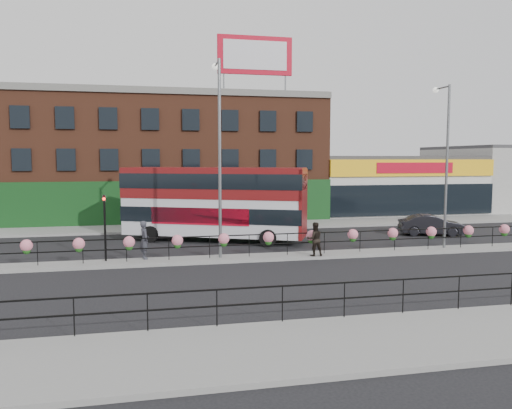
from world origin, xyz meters
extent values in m
plane|color=black|center=(0.00, 0.00, 0.00)|extent=(120.00, 120.00, 0.00)
cube|color=gray|center=(0.00, -12.00, 0.07)|extent=(60.00, 4.00, 0.15)
cube|color=gray|center=(0.00, 12.00, 0.07)|extent=(60.00, 4.00, 0.15)
cube|color=gray|center=(0.00, 0.00, 0.07)|extent=(60.00, 1.60, 0.15)
cube|color=gold|center=(0.00, -9.70, 0.01)|extent=(60.00, 0.10, 0.01)
cube|color=gold|center=(0.00, -9.88, 0.01)|extent=(60.00, 0.10, 0.01)
cube|color=brown|center=(-4.00, 20.00, 5.00)|extent=(25.00, 12.00, 10.00)
cube|color=#3F3F42|center=(-4.00, 20.00, 10.15)|extent=(25.00, 12.00, 0.30)
cube|color=#113D15|center=(-4.00, 13.92, 1.70)|extent=(25.00, 0.25, 3.40)
cube|color=silver|center=(16.00, 20.00, 2.50)|extent=(15.00, 12.00, 5.00)
cube|color=#3F3F42|center=(16.00, 20.00, 5.15)|extent=(15.00, 12.00, 0.30)
cube|color=yellow|center=(16.00, 13.92, 4.30)|extent=(15.00, 0.25, 1.40)
cube|color=#B3081D|center=(16.00, 13.80, 4.30)|extent=(7.00, 0.10, 0.90)
cube|color=black|center=(16.00, 13.92, 1.60)|extent=(15.00, 0.25, 2.60)
cube|color=#B3081D|center=(2.50, 15.00, 13.20)|extent=(6.00, 0.25, 3.00)
cube|color=silver|center=(2.50, 14.86, 13.20)|extent=(5.10, 0.04, 2.25)
cylinder|color=slate|center=(0.00, 15.00, 11.00)|extent=(0.12, 0.12, 1.40)
cylinder|color=slate|center=(5.00, 15.00, 11.00)|extent=(0.12, 0.12, 1.40)
cube|color=black|center=(0.00, 0.00, 1.25)|extent=(30.00, 0.05, 0.05)
cube|color=black|center=(0.00, 0.00, 0.76)|extent=(30.00, 0.05, 0.05)
cylinder|color=black|center=(-11.00, 0.00, 0.70)|extent=(0.04, 0.04, 1.10)
cylinder|color=black|center=(-9.00, 0.00, 0.70)|extent=(0.04, 0.04, 1.10)
cylinder|color=black|center=(-7.00, 0.00, 0.70)|extent=(0.04, 0.04, 1.10)
cylinder|color=black|center=(-5.00, 0.00, 0.70)|extent=(0.04, 0.04, 1.10)
cylinder|color=black|center=(-3.00, 0.00, 0.70)|extent=(0.04, 0.04, 1.10)
cylinder|color=black|center=(-1.00, 0.00, 0.70)|extent=(0.04, 0.04, 1.10)
cylinder|color=black|center=(1.00, 0.00, 0.70)|extent=(0.04, 0.04, 1.10)
cylinder|color=black|center=(3.00, 0.00, 0.70)|extent=(0.04, 0.04, 1.10)
cylinder|color=black|center=(5.00, 0.00, 0.70)|extent=(0.04, 0.04, 1.10)
cylinder|color=black|center=(7.00, 0.00, 0.70)|extent=(0.04, 0.04, 1.10)
cylinder|color=black|center=(9.00, 0.00, 0.70)|extent=(0.04, 0.04, 1.10)
cylinder|color=black|center=(11.00, 0.00, 0.70)|extent=(0.04, 0.04, 1.10)
cylinder|color=black|center=(13.00, 0.00, 0.70)|extent=(0.04, 0.04, 1.10)
sphere|color=pink|center=(-11.46, 0.00, 1.10)|extent=(0.56, 0.56, 0.56)
sphere|color=#1E5517|center=(-11.46, 0.00, 0.87)|extent=(0.36, 0.36, 0.36)
sphere|color=pink|center=(-9.17, 0.00, 1.10)|extent=(0.56, 0.56, 0.56)
sphere|color=#1E5517|center=(-9.17, 0.00, 0.87)|extent=(0.36, 0.36, 0.36)
sphere|color=pink|center=(-6.88, 0.00, 1.10)|extent=(0.56, 0.56, 0.56)
sphere|color=#1E5517|center=(-6.88, 0.00, 0.87)|extent=(0.36, 0.36, 0.36)
sphere|color=pink|center=(-4.58, 0.00, 1.10)|extent=(0.56, 0.56, 0.56)
sphere|color=#1E5517|center=(-4.58, 0.00, 0.87)|extent=(0.36, 0.36, 0.36)
sphere|color=pink|center=(-2.29, 0.00, 1.10)|extent=(0.56, 0.56, 0.56)
sphere|color=#1E5517|center=(-2.29, 0.00, 0.87)|extent=(0.36, 0.36, 0.36)
sphere|color=pink|center=(0.00, 0.00, 1.10)|extent=(0.56, 0.56, 0.56)
sphere|color=#1E5517|center=(0.00, 0.00, 0.87)|extent=(0.36, 0.36, 0.36)
sphere|color=pink|center=(2.29, 0.00, 1.10)|extent=(0.56, 0.56, 0.56)
sphere|color=#1E5517|center=(2.29, 0.00, 0.87)|extent=(0.36, 0.36, 0.36)
sphere|color=pink|center=(4.58, 0.00, 1.10)|extent=(0.56, 0.56, 0.56)
sphere|color=#1E5517|center=(4.58, 0.00, 0.87)|extent=(0.36, 0.36, 0.36)
sphere|color=pink|center=(6.88, 0.00, 1.10)|extent=(0.56, 0.56, 0.56)
sphere|color=#1E5517|center=(6.88, 0.00, 0.87)|extent=(0.36, 0.36, 0.36)
sphere|color=pink|center=(9.17, 0.00, 1.10)|extent=(0.56, 0.56, 0.56)
sphere|color=#1E5517|center=(9.17, 0.00, 0.87)|extent=(0.36, 0.36, 0.36)
sphere|color=pink|center=(11.46, 0.00, 1.10)|extent=(0.56, 0.56, 0.56)
sphere|color=#1E5517|center=(11.46, 0.00, 0.87)|extent=(0.36, 0.36, 0.36)
sphere|color=pink|center=(13.75, 0.00, 1.10)|extent=(0.56, 0.56, 0.56)
sphere|color=#1E5517|center=(13.75, 0.00, 0.87)|extent=(0.36, 0.36, 0.36)
cube|color=black|center=(-2.00, -10.10, 1.25)|extent=(20.00, 0.05, 0.05)
cube|color=black|center=(-2.00, -10.10, 0.76)|extent=(20.00, 0.05, 0.05)
cylinder|color=black|center=(-8.00, -10.10, 0.70)|extent=(0.04, 0.04, 1.10)
cylinder|color=black|center=(-6.00, -10.10, 0.70)|extent=(0.04, 0.04, 1.10)
cylinder|color=black|center=(-4.00, -10.10, 0.70)|extent=(0.04, 0.04, 1.10)
cylinder|color=black|center=(-2.00, -10.10, 0.70)|extent=(0.04, 0.04, 1.10)
cylinder|color=black|center=(0.00, -10.10, 0.70)|extent=(0.04, 0.04, 1.10)
cylinder|color=black|center=(2.00, -10.10, 0.70)|extent=(0.04, 0.04, 1.10)
cylinder|color=black|center=(4.00, -10.10, 0.70)|extent=(0.04, 0.04, 1.10)
cylinder|color=black|center=(6.00, -10.10, 0.70)|extent=(0.04, 0.04, 1.10)
cube|color=silver|center=(-2.02, 5.97, 2.43)|extent=(11.16, 6.91, 4.04)
cube|color=maroon|center=(-2.02, 5.97, 3.59)|extent=(11.24, 6.99, 1.82)
cube|color=black|center=(-2.02, 5.97, 1.72)|extent=(11.27, 7.02, 0.91)
cube|color=black|center=(-2.02, 5.97, 3.74)|extent=(11.29, 7.04, 0.91)
cube|color=maroon|center=(-2.02, 5.97, 4.48)|extent=(11.16, 6.91, 0.12)
cube|color=maroon|center=(3.00, 3.68, 2.43)|extent=(1.25, 2.44, 4.04)
cube|color=#B3081D|center=(-3.01, 5.01, 1.67)|extent=(5.53, 2.55, 1.01)
cylinder|color=black|center=(-5.85, 6.33, 0.51)|extent=(1.05, 0.70, 1.01)
cylinder|color=black|center=(-4.80, 8.63, 0.51)|extent=(1.05, 0.70, 1.01)
cylinder|color=black|center=(0.77, 3.31, 0.51)|extent=(1.05, 0.70, 1.01)
cylinder|color=black|center=(1.82, 5.61, 0.51)|extent=(1.05, 0.70, 1.01)
imported|color=black|center=(12.40, 5.26, 0.69)|extent=(3.81, 4.98, 1.37)
imported|color=#32333C|center=(-6.16, 0.53, 1.09)|extent=(0.89, 0.76, 1.89)
imported|color=black|center=(2.29, -0.53, 1.01)|extent=(0.88, 0.71, 1.72)
cylinder|color=slate|center=(-2.46, 0.06, 5.03)|extent=(0.16, 0.16, 9.76)
cylinder|color=slate|center=(-2.46, 0.79, 9.81)|extent=(0.10, 1.46, 0.10)
sphere|color=silver|center=(-2.46, 1.52, 9.76)|extent=(0.35, 0.35, 0.35)
cylinder|color=slate|center=(10.09, 0.19, 4.61)|extent=(0.14, 0.14, 8.93)
cylinder|color=slate|center=(10.09, 0.86, 8.99)|extent=(0.09, 1.34, 0.09)
sphere|color=silver|center=(10.09, 1.53, 8.94)|extent=(0.32, 0.32, 0.32)
cylinder|color=black|center=(-8.00, 0.40, 1.75)|extent=(0.10, 0.10, 3.20)
imported|color=black|center=(-8.00, 0.40, 3.35)|extent=(0.15, 0.18, 0.90)
sphere|color=#FF190C|center=(-8.00, 0.28, 3.17)|extent=(0.14, 0.14, 0.14)
camera|label=1|loc=(-5.89, -24.37, 5.10)|focal=35.00mm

